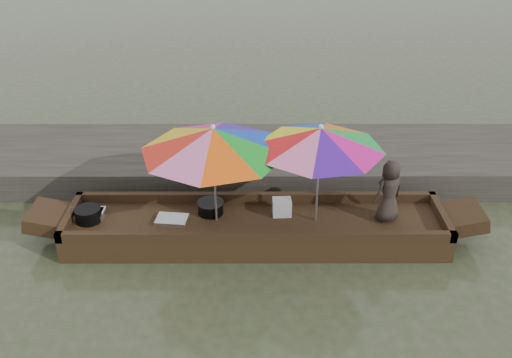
{
  "coord_description": "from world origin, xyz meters",
  "views": [
    {
      "loc": [
        -0.01,
        -7.18,
        4.99
      ],
      "look_at": [
        0.0,
        0.1,
        1.0
      ],
      "focal_mm": 40.0,
      "sensor_mm": 36.0,
      "label": 1
    }
  ],
  "objects_px": {
    "umbrella_stern": "(318,175)",
    "boat_hull": "(256,230)",
    "supply_bag": "(282,207)",
    "vendor": "(389,191)",
    "charcoal_grill": "(211,208)",
    "umbrella_bow": "(215,175)",
    "tray_scallop": "(172,220)",
    "cooking_pot": "(88,215)",
    "tray_crayfish": "(89,214)"
  },
  "relations": [
    {
      "from": "tray_scallop",
      "to": "vendor",
      "type": "relative_size",
      "value": 0.48
    },
    {
      "from": "boat_hull",
      "to": "umbrella_stern",
      "type": "bearing_deg",
      "value": 0.0
    },
    {
      "from": "boat_hull",
      "to": "vendor",
      "type": "height_order",
      "value": "vendor"
    },
    {
      "from": "boat_hull",
      "to": "charcoal_grill",
      "type": "bearing_deg",
      "value": 163.35
    },
    {
      "from": "charcoal_grill",
      "to": "umbrella_stern",
      "type": "height_order",
      "value": "umbrella_stern"
    },
    {
      "from": "cooking_pot",
      "to": "tray_scallop",
      "type": "relative_size",
      "value": 0.84
    },
    {
      "from": "charcoal_grill",
      "to": "supply_bag",
      "type": "bearing_deg",
      "value": -2.21
    },
    {
      "from": "tray_scallop",
      "to": "supply_bag",
      "type": "bearing_deg",
      "value": 6.81
    },
    {
      "from": "supply_bag",
      "to": "vendor",
      "type": "relative_size",
      "value": 0.29
    },
    {
      "from": "tray_crayfish",
      "to": "charcoal_grill",
      "type": "height_order",
      "value": "charcoal_grill"
    },
    {
      "from": "boat_hull",
      "to": "cooking_pot",
      "type": "xyz_separation_m",
      "value": [
        -2.5,
        0.0,
        0.28
      ]
    },
    {
      "from": "boat_hull",
      "to": "tray_scallop",
      "type": "xyz_separation_m",
      "value": [
        -1.25,
        -0.03,
        0.21
      ]
    },
    {
      "from": "charcoal_grill",
      "to": "umbrella_stern",
      "type": "distance_m",
      "value": 1.74
    },
    {
      "from": "tray_crayfish",
      "to": "umbrella_stern",
      "type": "relative_size",
      "value": 0.25
    },
    {
      "from": "vendor",
      "to": "umbrella_stern",
      "type": "relative_size",
      "value": 0.53
    },
    {
      "from": "cooking_pot",
      "to": "umbrella_bow",
      "type": "xyz_separation_m",
      "value": [
        1.91,
        -0.0,
        0.67
      ]
    },
    {
      "from": "cooking_pot",
      "to": "umbrella_stern",
      "type": "distance_m",
      "value": 3.46
    },
    {
      "from": "boat_hull",
      "to": "supply_bag",
      "type": "height_order",
      "value": "supply_bag"
    },
    {
      "from": "boat_hull",
      "to": "tray_crayfish",
      "type": "distance_m",
      "value": 2.53
    },
    {
      "from": "umbrella_bow",
      "to": "umbrella_stern",
      "type": "distance_m",
      "value": 1.48
    },
    {
      "from": "charcoal_grill",
      "to": "supply_bag",
      "type": "height_order",
      "value": "supply_bag"
    },
    {
      "from": "cooking_pot",
      "to": "vendor",
      "type": "xyz_separation_m",
      "value": [
        4.45,
        0.03,
        0.38
      ]
    },
    {
      "from": "tray_scallop",
      "to": "supply_bag",
      "type": "relative_size",
      "value": 1.65
    },
    {
      "from": "boat_hull",
      "to": "tray_crayfish",
      "type": "bearing_deg",
      "value": 177.54
    },
    {
      "from": "boat_hull",
      "to": "vendor",
      "type": "relative_size",
      "value": 5.83
    },
    {
      "from": "umbrella_stern",
      "to": "boat_hull",
      "type": "bearing_deg",
      "value": 180.0
    },
    {
      "from": "charcoal_grill",
      "to": "tray_crayfish",
      "type": "bearing_deg",
      "value": -176.92
    },
    {
      "from": "supply_bag",
      "to": "umbrella_bow",
      "type": "relative_size",
      "value": 0.13
    },
    {
      "from": "tray_crayfish",
      "to": "supply_bag",
      "type": "xyz_separation_m",
      "value": [
        2.91,
        0.06,
        0.09
      ]
    },
    {
      "from": "charcoal_grill",
      "to": "umbrella_bow",
      "type": "bearing_deg",
      "value": -64.23
    },
    {
      "from": "tray_crayfish",
      "to": "supply_bag",
      "type": "relative_size",
      "value": 1.65
    },
    {
      "from": "charcoal_grill",
      "to": "umbrella_stern",
      "type": "bearing_deg",
      "value": -7.44
    },
    {
      "from": "supply_bag",
      "to": "umbrella_stern",
      "type": "bearing_deg",
      "value": -18.22
    },
    {
      "from": "supply_bag",
      "to": "vendor",
      "type": "xyz_separation_m",
      "value": [
        1.56,
        -0.13,
        0.35
      ]
    },
    {
      "from": "cooking_pot",
      "to": "umbrella_bow",
      "type": "distance_m",
      "value": 2.02
    },
    {
      "from": "cooking_pot",
      "to": "charcoal_grill",
      "type": "bearing_deg",
      "value": 6.51
    },
    {
      "from": "cooking_pot",
      "to": "tray_crayfish",
      "type": "relative_size",
      "value": 0.84
    },
    {
      "from": "boat_hull",
      "to": "cooking_pot",
      "type": "bearing_deg",
      "value": 179.99
    },
    {
      "from": "tray_scallop",
      "to": "vendor",
      "type": "bearing_deg",
      "value": 1.19
    },
    {
      "from": "tray_scallop",
      "to": "vendor",
      "type": "xyz_separation_m",
      "value": [
        3.2,
        0.07,
        0.45
      ]
    },
    {
      "from": "umbrella_bow",
      "to": "tray_crayfish",
      "type": "bearing_deg",
      "value": 176.79
    },
    {
      "from": "supply_bag",
      "to": "umbrella_bow",
      "type": "xyz_separation_m",
      "value": [
        -0.98,
        -0.17,
        0.65
      ]
    },
    {
      "from": "cooking_pot",
      "to": "tray_scallop",
      "type": "height_order",
      "value": "cooking_pot"
    },
    {
      "from": "cooking_pot",
      "to": "tray_scallop",
      "type": "distance_m",
      "value": 1.25
    },
    {
      "from": "tray_scallop",
      "to": "charcoal_grill",
      "type": "distance_m",
      "value": 0.61
    },
    {
      "from": "umbrella_stern",
      "to": "umbrella_bow",
      "type": "bearing_deg",
      "value": 180.0
    },
    {
      "from": "vendor",
      "to": "tray_crayfish",
      "type": "bearing_deg",
      "value": -28.05
    },
    {
      "from": "boat_hull",
      "to": "tray_crayfish",
      "type": "xyz_separation_m",
      "value": [
        -2.52,
        0.11,
        0.22
      ]
    },
    {
      "from": "umbrella_stern",
      "to": "charcoal_grill",
      "type": "bearing_deg",
      "value": 172.56
    },
    {
      "from": "charcoal_grill",
      "to": "umbrella_bow",
      "type": "distance_m",
      "value": 0.72
    }
  ]
}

